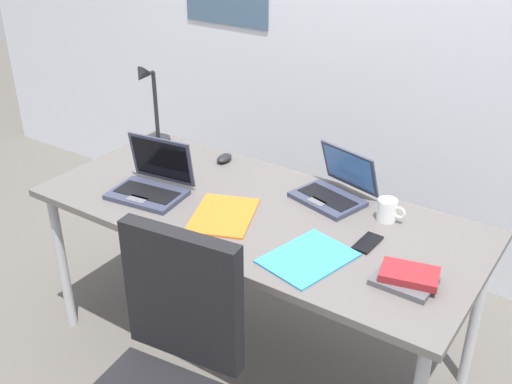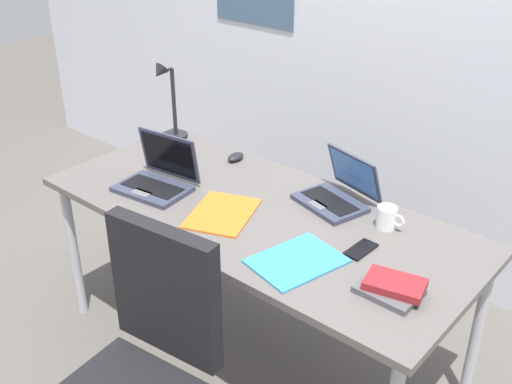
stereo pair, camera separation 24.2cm
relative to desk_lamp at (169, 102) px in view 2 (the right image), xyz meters
The scene contains 12 objects.
ground_plane 1.26m from the desk_lamp, 19.03° to the right, with size 12.00×12.00×0.00m, color #56514C.
wall_back 1.20m from the desk_lamp, 45.90° to the left, with size 6.00×0.13×2.60m.
desk 0.88m from the desk_lamp, 19.03° to the right, with size 1.80×0.80×0.74m.
desk_lamp is the anchor object (origin of this frame).
laptop_near_lamp 1.03m from the desk_lamp, ahead, with size 0.34×0.32×0.20m.
laptop_back_left 0.56m from the desk_lamp, 48.35° to the right, with size 0.33×0.28×0.23m.
computer_mouse 0.46m from the desk_lamp, ahead, with size 0.06×0.10×0.03m, color black.
cell_phone 1.32m from the desk_lamp, 11.50° to the right, with size 0.06×0.14×0.01m, color black.
book_stack 1.55m from the desk_lamp, 15.37° to the right, with size 0.22×0.17×0.05m.
paper_folder_back_right 1.25m from the desk_lamp, 22.05° to the right, with size 0.23×0.31×0.01m, color #338CC6.
paper_folder_front_left 0.84m from the desk_lamp, 28.40° to the right, with size 0.23×0.31×0.01m, color orange.
coffee_mug 1.28m from the desk_lamp, ahead, with size 0.11×0.08×0.09m.
Camera 2 is at (1.39, -1.63, 1.95)m, focal length 43.17 mm.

